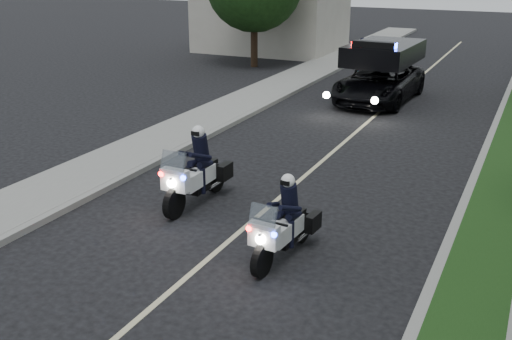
{
  "coord_description": "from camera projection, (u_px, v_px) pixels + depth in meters",
  "views": [
    {
      "loc": [
        5.33,
        -8.14,
        5.55
      ],
      "look_at": [
        -0.17,
        3.34,
        1.0
      ],
      "focal_mm": 42.4,
      "sensor_mm": 36.0,
      "label": 1
    }
  ],
  "objects": [
    {
      "name": "police_moto_right",
      "position": [
        283.0,
        257.0,
        11.73
      ],
      "size": [
        0.85,
        2.03,
        1.69
      ],
      "primitive_type": null,
      "rotation": [
        0.0,
        0.0,
        -0.08
      ],
      "color": "silver",
      "rests_on": "ground"
    },
    {
      "name": "lane_marking",
      "position": [
        350.0,
        137.0,
        19.44
      ],
      "size": [
        0.12,
        50.0,
        0.01
      ],
      "primitive_type": "cube",
      "color": "#BFB78C",
      "rests_on": "ground"
    },
    {
      "name": "bicycle",
      "position": [
        360.0,
        79.0,
        28.47
      ],
      "size": [
        0.7,
        1.74,
        0.89
      ],
      "primitive_type": "imported",
      "rotation": [
        0.0,
        0.0,
        -0.06
      ],
      "color": "black",
      "rests_on": "ground"
    },
    {
      "name": "police_moto_left",
      "position": [
        197.0,
        203.0,
        14.27
      ],
      "size": [
        0.8,
        2.22,
        1.88
      ],
      "primitive_type": null,
      "rotation": [
        0.0,
        0.0,
        -0.01
      ],
      "color": "white",
      "rests_on": "ground"
    },
    {
      "name": "ground",
      "position": [
        185.0,
        279.0,
        10.95
      ],
      "size": [
        120.0,
        120.0,
        0.0
      ],
      "primitive_type": "plane",
      "color": "black",
      "rests_on": "ground"
    },
    {
      "name": "grass_verge",
      "position": [
        510.0,
        155.0,
        17.46
      ],
      "size": [
        1.2,
        60.0,
        0.16
      ],
      "primitive_type": "cube",
      "color": "#193814",
      "rests_on": "ground"
    },
    {
      "name": "cyclist",
      "position": [
        360.0,
        79.0,
        28.47
      ],
      "size": [
        0.64,
        0.44,
        1.74
      ],
      "primitive_type": "imported",
      "rotation": [
        0.0,
        0.0,
        3.18
      ],
      "color": "black",
      "rests_on": "ground"
    },
    {
      "name": "curb_right",
      "position": [
        485.0,
        152.0,
        17.74
      ],
      "size": [
        0.2,
        60.0,
        0.15
      ],
      "primitive_type": "cube",
      "color": "gray",
      "rests_on": "ground"
    },
    {
      "name": "curb_left",
      "position": [
        237.0,
        121.0,
        21.08
      ],
      "size": [
        0.2,
        60.0,
        0.15
      ],
      "primitive_type": "cube",
      "color": "gray",
      "rests_on": "ground"
    },
    {
      "name": "sidewalk_left",
      "position": [
        210.0,
        117.0,
        21.53
      ],
      "size": [
        2.0,
        60.0,
        0.16
      ],
      "primitive_type": "cube",
      "color": "gray",
      "rests_on": "ground"
    },
    {
      "name": "police_suv",
      "position": [
        378.0,
        101.0,
        24.24
      ],
      "size": [
        2.77,
        5.58,
        2.66
      ],
      "primitive_type": "imported",
      "rotation": [
        0.0,
        0.0,
        -0.04
      ],
      "color": "black",
      "rests_on": "ground"
    },
    {
      "name": "tree_left_near",
      "position": [
        254.0,
        67.0,
        31.67
      ],
      "size": [
        6.29,
        6.29,
        8.21
      ],
      "primitive_type": null,
      "rotation": [
        0.0,
        0.0,
        -0.34
      ],
      "color": "#1A3E14",
      "rests_on": "ground"
    },
    {
      "name": "tree_left_far",
      "position": [
        284.0,
        48.0,
        38.11
      ],
      "size": [
        6.73,
        6.73,
        11.03
      ],
      "primitive_type": null,
      "rotation": [
        0.0,
        0.0,
        0.02
      ],
      "color": "#113510",
      "rests_on": "ground"
    }
  ]
}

